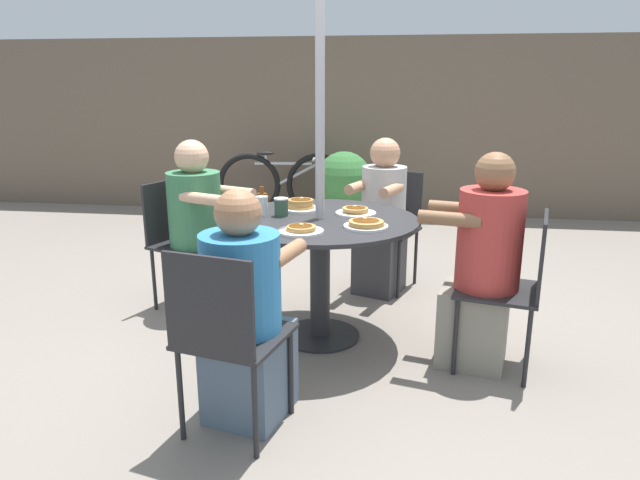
{
  "coord_description": "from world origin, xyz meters",
  "views": [
    {
      "loc": [
        0.44,
        -3.12,
        1.47
      ],
      "look_at": [
        0.0,
        0.0,
        0.6
      ],
      "focal_mm": 32.0,
      "sensor_mm": 36.0,
      "label": 1
    }
  ],
  "objects_px": {
    "diner_west": "(199,234)",
    "drinking_glass_a": "(262,206)",
    "patio_chair_south": "(390,221)",
    "pancake_plate_b": "(301,206)",
    "diner_south": "(382,222)",
    "bicycle": "(284,184)",
    "patio_chair_east": "(515,282)",
    "pancake_plate_a": "(366,224)",
    "potted_shrub": "(344,184)",
    "patio_chair_west": "(180,235)",
    "patio_chair_north": "(226,331)",
    "diner_east": "(482,271)",
    "pancake_plate_d": "(356,212)",
    "patio_table": "(320,244)",
    "pancake_plate_c": "(301,230)",
    "syrup_bottle": "(262,200)",
    "coffee_cup": "(281,207)",
    "diner_north": "(245,318)"
  },
  "relations": [
    {
      "from": "diner_west",
      "to": "drinking_glass_a",
      "type": "height_order",
      "value": "diner_west"
    },
    {
      "from": "patio_chair_south",
      "to": "pancake_plate_b",
      "type": "relative_size",
      "value": 3.56
    },
    {
      "from": "diner_south",
      "to": "bicycle",
      "type": "height_order",
      "value": "diner_south"
    },
    {
      "from": "patio_chair_east",
      "to": "pancake_plate_a",
      "type": "relative_size",
      "value": 3.56
    },
    {
      "from": "drinking_glass_a",
      "to": "potted_shrub",
      "type": "height_order",
      "value": "drinking_glass_a"
    },
    {
      "from": "patio_chair_west",
      "to": "patio_chair_north",
      "type": "bearing_deg",
      "value": 49.2
    },
    {
      "from": "diner_south",
      "to": "patio_chair_south",
      "type": "bearing_deg",
      "value": -90.0
    },
    {
      "from": "bicycle",
      "to": "diner_east",
      "type": "bearing_deg",
      "value": -67.41
    },
    {
      "from": "patio_chair_west",
      "to": "potted_shrub",
      "type": "xyz_separation_m",
      "value": [
        0.86,
        2.41,
        -0.04
      ]
    },
    {
      "from": "pancake_plate_a",
      "to": "pancake_plate_d",
      "type": "height_order",
      "value": "pancake_plate_d"
    },
    {
      "from": "patio_table",
      "to": "pancake_plate_c",
      "type": "xyz_separation_m",
      "value": [
        -0.05,
        -0.34,
        0.17
      ]
    },
    {
      "from": "pancake_plate_a",
      "to": "syrup_bottle",
      "type": "distance_m",
      "value": 0.76
    },
    {
      "from": "patio_chair_south",
      "to": "diner_south",
      "type": "distance_m",
      "value": 0.17
    },
    {
      "from": "patio_table",
      "to": "drinking_glass_a",
      "type": "xyz_separation_m",
      "value": [
        -0.34,
        0.02,
        0.21
      ]
    },
    {
      "from": "diner_south",
      "to": "bicycle",
      "type": "distance_m",
      "value": 2.58
    },
    {
      "from": "drinking_glass_a",
      "to": "patio_table",
      "type": "bearing_deg",
      "value": -3.94
    },
    {
      "from": "potted_shrub",
      "to": "coffee_cup",
      "type": "bearing_deg",
      "value": -91.79
    },
    {
      "from": "patio_table",
      "to": "drinking_glass_a",
      "type": "relative_size",
      "value": 10.0
    },
    {
      "from": "patio_chair_east",
      "to": "diner_south",
      "type": "xyz_separation_m",
      "value": [
        -0.72,
        1.11,
        0.03
      ]
    },
    {
      "from": "bicycle",
      "to": "patio_table",
      "type": "bearing_deg",
      "value": -79.57
    },
    {
      "from": "diner_north",
      "to": "patio_table",
      "type": "bearing_deg",
      "value": 90.0
    },
    {
      "from": "patio_table",
      "to": "diner_east",
      "type": "height_order",
      "value": "diner_east"
    },
    {
      "from": "diner_east",
      "to": "patio_chair_south",
      "type": "bearing_deg",
      "value": 35.98
    },
    {
      "from": "pancake_plate_c",
      "to": "pancake_plate_d",
      "type": "bearing_deg",
      "value": 61.95
    },
    {
      "from": "bicycle",
      "to": "potted_shrub",
      "type": "height_order",
      "value": "potted_shrub"
    },
    {
      "from": "syrup_bottle",
      "to": "pancake_plate_b",
      "type": "bearing_deg",
      "value": 0.81
    },
    {
      "from": "pancake_plate_b",
      "to": "pancake_plate_d",
      "type": "bearing_deg",
      "value": -12.65
    },
    {
      "from": "patio_chair_east",
      "to": "patio_table",
      "type": "bearing_deg",
      "value": 90.0
    },
    {
      "from": "diner_north",
      "to": "patio_chair_south",
      "type": "relative_size",
      "value": 1.25
    },
    {
      "from": "patio_chair_south",
      "to": "coffee_cup",
      "type": "xyz_separation_m",
      "value": [
        -0.61,
        -0.98,
        0.29
      ]
    },
    {
      "from": "diner_south",
      "to": "diner_west",
      "type": "xyz_separation_m",
      "value": [
        -1.17,
        -0.52,
        0.0
      ]
    },
    {
      "from": "patio_chair_north",
      "to": "diner_north",
      "type": "relative_size",
      "value": 0.8
    },
    {
      "from": "patio_table",
      "to": "bicycle",
      "type": "distance_m",
      "value": 3.26
    },
    {
      "from": "potted_shrub",
      "to": "pancake_plate_d",
      "type": "bearing_deg",
      "value": -82.82
    },
    {
      "from": "diner_west",
      "to": "pancake_plate_b",
      "type": "height_order",
      "value": "diner_west"
    },
    {
      "from": "diner_north",
      "to": "pancake_plate_c",
      "type": "xyz_separation_m",
      "value": [
        0.15,
        0.55,
        0.27
      ]
    },
    {
      "from": "diner_south",
      "to": "bicycle",
      "type": "xyz_separation_m",
      "value": [
        -1.19,
        2.28,
        -0.15
      ]
    },
    {
      "from": "diner_east",
      "to": "pancake_plate_b",
      "type": "distance_m",
      "value": 1.13
    },
    {
      "from": "syrup_bottle",
      "to": "patio_chair_north",
      "type": "bearing_deg",
      "value": -83.56
    },
    {
      "from": "patio_chair_south",
      "to": "pancake_plate_c",
      "type": "xyz_separation_m",
      "value": [
        -0.44,
        -1.34,
        0.26
      ]
    },
    {
      "from": "patio_table",
      "to": "patio_chair_south",
      "type": "bearing_deg",
      "value": 69.13
    },
    {
      "from": "diner_east",
      "to": "diner_south",
      "type": "bearing_deg",
      "value": 41.38
    },
    {
      "from": "pancake_plate_c",
      "to": "syrup_bottle",
      "type": "xyz_separation_m",
      "value": [
        -0.33,
        0.53,
        0.04
      ]
    },
    {
      "from": "patio_table",
      "to": "patio_chair_west",
      "type": "relative_size",
      "value": 1.33
    },
    {
      "from": "syrup_bottle",
      "to": "potted_shrub",
      "type": "relative_size",
      "value": 0.18
    },
    {
      "from": "diner_west",
      "to": "pancake_plate_b",
      "type": "relative_size",
      "value": 4.76
    },
    {
      "from": "patio_chair_east",
      "to": "pancake_plate_b",
      "type": "relative_size",
      "value": 3.56
    },
    {
      "from": "potted_shrub",
      "to": "patio_chair_south",
      "type": "bearing_deg",
      "value": -73.63
    },
    {
      "from": "patio_chair_east",
      "to": "potted_shrub",
      "type": "height_order",
      "value": "patio_chair_east"
    },
    {
      "from": "pancake_plate_a",
      "to": "potted_shrub",
      "type": "relative_size",
      "value": 0.3
    }
  ]
}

